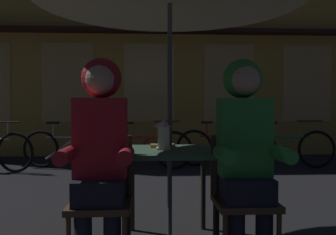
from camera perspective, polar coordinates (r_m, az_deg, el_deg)
cafe_table at (r=2.84m, az=0.28°, el=-7.10°), size 0.72×0.72×0.74m
lantern at (r=2.81m, az=-0.70°, el=-2.61°), size 0.11×0.11×0.23m
chair_left at (r=2.52m, az=-10.44°, el=-11.71°), size 0.40×0.40×0.87m
chair_right at (r=2.58m, az=11.69°, el=-11.40°), size 0.40×0.40×0.87m
person_left_hooded at (r=2.40m, az=-10.66°, el=-3.71°), size 0.45×0.56×1.40m
person_right_hooded at (r=2.47m, az=12.08°, el=-3.59°), size 0.45×0.56×1.40m
shopfront_building at (r=8.44m, az=-3.03°, el=15.52°), size 10.00×0.93×6.20m
bicycle_second at (r=6.54m, az=-15.44°, el=-4.73°), size 1.67×0.29×0.84m
bicycle_third at (r=6.22m, az=-3.84°, el=-5.01°), size 1.68×0.18×0.84m
bicycle_fourth at (r=6.53m, az=8.64°, el=-4.71°), size 1.65×0.40×0.84m
bicycle_fifth at (r=6.68m, az=18.31°, el=-4.63°), size 1.68×0.18×0.84m
book at (r=2.98m, az=-0.85°, el=-4.47°), size 0.20×0.14×0.02m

